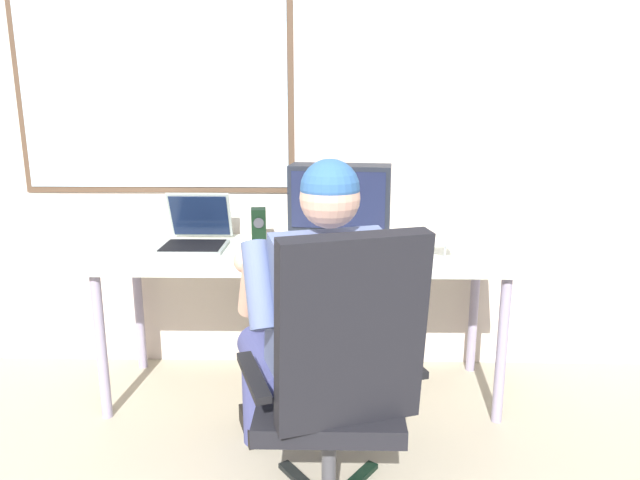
{
  "coord_description": "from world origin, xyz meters",
  "views": [
    {
      "loc": [
        0.21,
        -0.39,
        1.39
      ],
      "look_at": [
        0.17,
        1.78,
        0.87
      ],
      "focal_mm": 32.39,
      "sensor_mm": 36.0,
      "label": 1
    }
  ],
  "objects_px": {
    "office_chair": "(340,374)",
    "laptop": "(196,232)",
    "wine_glass": "(446,238)",
    "person_seated": "(317,324)",
    "desk": "(302,262)",
    "crt_monitor": "(340,199)",
    "desk_speaker": "(259,226)"
  },
  "relations": [
    {
      "from": "desk",
      "to": "crt_monitor",
      "type": "bearing_deg",
      "value": 13.23
    },
    {
      "from": "office_chair",
      "to": "desk_speaker",
      "type": "xyz_separation_m",
      "value": [
        -0.38,
        1.05,
        0.24
      ]
    },
    {
      "from": "desk",
      "to": "person_seated",
      "type": "height_order",
      "value": "person_seated"
    },
    {
      "from": "laptop",
      "to": "crt_monitor",
      "type": "bearing_deg",
      "value": -3.45
    },
    {
      "from": "laptop",
      "to": "desk_speaker",
      "type": "bearing_deg",
      "value": 4.5
    },
    {
      "from": "office_chair",
      "to": "crt_monitor",
      "type": "distance_m",
      "value": 1.06
    },
    {
      "from": "office_chair",
      "to": "person_seated",
      "type": "distance_m",
      "value": 0.28
    },
    {
      "from": "office_chair",
      "to": "crt_monitor",
      "type": "bearing_deg",
      "value": 89.42
    },
    {
      "from": "person_seated",
      "to": "crt_monitor",
      "type": "height_order",
      "value": "person_seated"
    },
    {
      "from": "desk",
      "to": "laptop",
      "type": "distance_m",
      "value": 0.53
    },
    {
      "from": "crt_monitor",
      "to": "laptop",
      "type": "bearing_deg",
      "value": 176.55
    },
    {
      "from": "desk_speaker",
      "to": "crt_monitor",
      "type": "bearing_deg",
      "value": -9.46
    },
    {
      "from": "person_seated",
      "to": "wine_glass",
      "type": "bearing_deg",
      "value": 44.92
    },
    {
      "from": "laptop",
      "to": "wine_glass",
      "type": "distance_m",
      "value": 1.16
    },
    {
      "from": "office_chair",
      "to": "desk_speaker",
      "type": "distance_m",
      "value": 1.14
    },
    {
      "from": "person_seated",
      "to": "laptop",
      "type": "bearing_deg",
      "value": 127.81
    },
    {
      "from": "office_chair",
      "to": "laptop",
      "type": "distance_m",
      "value": 1.25
    },
    {
      "from": "desk",
      "to": "wine_glass",
      "type": "height_order",
      "value": "wine_glass"
    },
    {
      "from": "person_seated",
      "to": "wine_glass",
      "type": "xyz_separation_m",
      "value": [
        0.54,
        0.54,
        0.18
      ]
    },
    {
      "from": "desk",
      "to": "office_chair",
      "type": "distance_m",
      "value": 0.96
    },
    {
      "from": "desk_speaker",
      "to": "office_chair",
      "type": "bearing_deg",
      "value": -70.22
    },
    {
      "from": "wine_glass",
      "to": "person_seated",
      "type": "bearing_deg",
      "value": -135.08
    },
    {
      "from": "office_chair",
      "to": "crt_monitor",
      "type": "height_order",
      "value": "crt_monitor"
    },
    {
      "from": "office_chair",
      "to": "laptop",
      "type": "height_order",
      "value": "office_chair"
    },
    {
      "from": "desk",
      "to": "person_seated",
      "type": "relative_size",
      "value": 1.54
    },
    {
      "from": "desk",
      "to": "laptop",
      "type": "bearing_deg",
      "value": 170.86
    },
    {
      "from": "wine_glass",
      "to": "desk_speaker",
      "type": "distance_m",
      "value": 0.88
    },
    {
      "from": "desk",
      "to": "crt_monitor",
      "type": "distance_m",
      "value": 0.34
    },
    {
      "from": "person_seated",
      "to": "crt_monitor",
      "type": "distance_m",
      "value": 0.8
    },
    {
      "from": "person_seated",
      "to": "laptop",
      "type": "xyz_separation_m",
      "value": [
        -0.6,
        0.77,
        0.16
      ]
    },
    {
      "from": "laptop",
      "to": "wine_glass",
      "type": "bearing_deg",
      "value": -11.32
    },
    {
      "from": "wine_glass",
      "to": "desk",
      "type": "bearing_deg",
      "value": 166.94
    }
  ]
}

